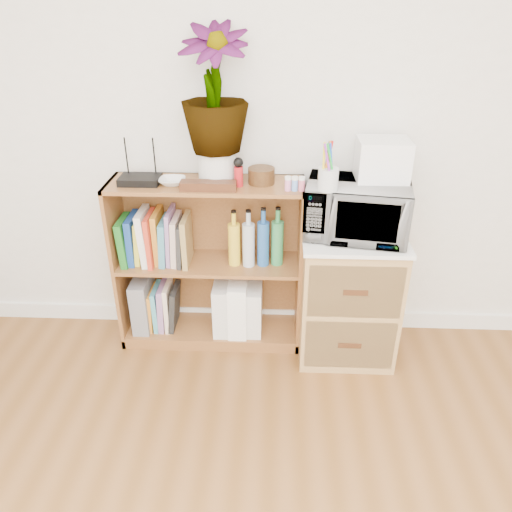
{
  "coord_description": "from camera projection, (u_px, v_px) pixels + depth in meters",
  "views": [
    {
      "loc": [
        0.01,
        -0.26,
        1.81
      ],
      "look_at": [
        -0.09,
        1.95,
        0.62
      ],
      "focal_mm": 35.0,
      "sensor_mm": 36.0,
      "label": 1
    }
  ],
  "objects": [
    {
      "name": "skirting_board",
      "position": [
        273.0,
        316.0,
        3.03
      ],
      "size": [
        4.0,
        0.02,
        0.1
      ],
      "primitive_type": "cube",
      "color": "white",
      "rests_on": "ground"
    },
    {
      "name": "bookshelf",
      "position": [
        210.0,
        265.0,
        2.72
      ],
      "size": [
        1.0,
        0.3,
        0.95
      ],
      "primitive_type": "cube",
      "color": "brown",
      "rests_on": "ground"
    },
    {
      "name": "wicker_unit",
      "position": [
        347.0,
        295.0,
        2.68
      ],
      "size": [
        0.5,
        0.45,
        0.7
      ],
      "primitive_type": "cube",
      "color": "#9E7542",
      "rests_on": "ground"
    },
    {
      "name": "microwave",
      "position": [
        356.0,
        209.0,
        2.44
      ],
      "size": [
        0.54,
        0.4,
        0.27
      ],
      "primitive_type": "imported",
      "rotation": [
        0.0,
        0.0,
        -0.15
      ],
      "color": "silver",
      "rests_on": "wicker_unit"
    },
    {
      "name": "pen_cup",
      "position": [
        328.0,
        179.0,
        2.27
      ],
      "size": [
        0.09,
        0.09,
        0.1
      ],
      "primitive_type": "cylinder",
      "color": "silver",
      "rests_on": "microwave"
    },
    {
      "name": "small_appliance",
      "position": [
        382.0,
        159.0,
        2.38
      ],
      "size": [
        0.24,
        0.2,
        0.19
      ],
      "primitive_type": "cube",
      "color": "white",
      "rests_on": "microwave"
    },
    {
      "name": "router",
      "position": [
        140.0,
        180.0,
        2.48
      ],
      "size": [
        0.2,
        0.14,
        0.04
      ],
      "primitive_type": "cube",
      "color": "black",
      "rests_on": "bookshelf"
    },
    {
      "name": "white_bowl",
      "position": [
        172.0,
        181.0,
        2.47
      ],
      "size": [
        0.13,
        0.13,
        0.03
      ],
      "primitive_type": "imported",
      "color": "silver",
      "rests_on": "bookshelf"
    },
    {
      "name": "plant_pot",
      "position": [
        217.0,
        166.0,
        2.47
      ],
      "size": [
        0.19,
        0.19,
        0.16
      ],
      "primitive_type": "cylinder",
      "color": "silver",
      "rests_on": "bookshelf"
    },
    {
      "name": "potted_plant",
      "position": [
        214.0,
        89.0,
        2.3
      ],
      "size": [
        0.32,
        0.32,
        0.58
      ],
      "primitive_type": "imported",
      "color": "#327E34",
      "rests_on": "plant_pot"
    },
    {
      "name": "trinket_box",
      "position": [
        208.0,
        186.0,
        2.4
      ],
      "size": [
        0.27,
        0.07,
        0.04
      ],
      "primitive_type": "cube",
      "color": "#3B1C10",
      "rests_on": "bookshelf"
    },
    {
      "name": "kokeshi_doll",
      "position": [
        239.0,
        177.0,
        2.43
      ],
      "size": [
        0.04,
        0.04,
        0.1
      ],
      "primitive_type": "cylinder",
      "color": "#AC151B",
      "rests_on": "bookshelf"
    },
    {
      "name": "wooden_bowl",
      "position": [
        261.0,
        176.0,
        2.48
      ],
      "size": [
        0.13,
        0.13,
        0.08
      ],
      "primitive_type": "cylinder",
      "color": "#351E0E",
      "rests_on": "bookshelf"
    },
    {
      "name": "paint_jars",
      "position": [
        295.0,
        186.0,
        2.39
      ],
      "size": [
        0.1,
        0.04,
        0.05
      ],
      "primitive_type": "cube",
      "color": "pink",
      "rests_on": "bookshelf"
    },
    {
      "name": "file_box",
      "position": [
        143.0,
        302.0,
        2.85
      ],
      "size": [
        0.09,
        0.25,
        0.31
      ],
      "primitive_type": "cube",
      "color": "slate",
      "rests_on": "bookshelf"
    },
    {
      "name": "magazine_holder_left",
      "position": [
        223.0,
        306.0,
        2.83
      ],
      "size": [
        0.1,
        0.24,
        0.3
      ],
      "primitive_type": "cube",
      "color": "silver",
      "rests_on": "bookshelf"
    },
    {
      "name": "magazine_holder_mid",
      "position": [
        238.0,
        304.0,
        2.82
      ],
      "size": [
        0.1,
        0.26,
        0.32
      ],
      "primitive_type": "cube",
      "color": "white",
      "rests_on": "bookshelf"
    },
    {
      "name": "magazine_holder_right",
      "position": [
        254.0,
        308.0,
        2.83
      ],
      "size": [
        0.09,
        0.23,
        0.28
      ],
      "primitive_type": "cube",
      "color": "silver",
      "rests_on": "bookshelf"
    },
    {
      "name": "cookbooks",
      "position": [
        156.0,
        239.0,
        2.66
      ],
      "size": [
        0.37,
        0.2,
        0.3
      ],
      "color": "#1B681F",
      "rests_on": "bookshelf"
    },
    {
      "name": "liquor_bottles",
      "position": [
        256.0,
        237.0,
        2.63
      ],
      "size": [
        0.29,
        0.07,
        0.32
      ],
      "color": "gold",
      "rests_on": "bookshelf"
    },
    {
      "name": "lower_books",
      "position": [
        165.0,
        306.0,
        2.86
      ],
      "size": [
        0.17,
        0.19,
        0.28
      ],
      "color": "orange",
      "rests_on": "bookshelf"
    }
  ]
}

